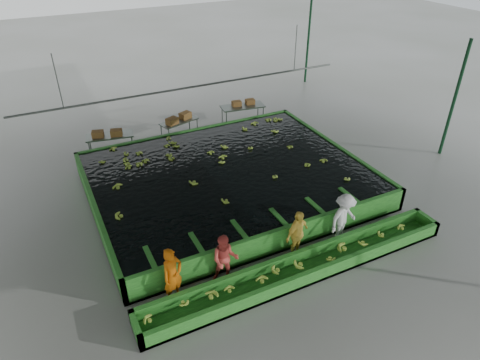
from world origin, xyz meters
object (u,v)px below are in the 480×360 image
worker_b (225,259)px  worker_c (297,234)px  worker_a (173,275)px  packing_table_mid (180,129)px  box_stack_left (108,136)px  box_stack_mid (179,121)px  worker_d (344,218)px  flotation_tank (228,180)px  packing_table_right (243,115)px  box_stack_right (243,105)px  sorting_trough (302,268)px  packing_table_left (111,144)px

worker_b → worker_c: bearing=24.3°
worker_a → packing_table_mid: 10.19m
box_stack_left → box_stack_mid: box_stack_left is taller
worker_c → worker_d: bearing=-18.1°
worker_b → worker_c: (2.41, 0.00, 0.03)m
box_stack_mid → worker_d: bearing=-77.3°
worker_c → packing_table_mid: (-0.38, 9.54, -0.41)m
worker_c → box_stack_left: (-3.75, 9.18, 0.09)m
flotation_tank → packing_table_right: bearing=58.1°
box_stack_left → box_stack_right: bearing=3.5°
worker_c → sorting_trough: bearing=-128.2°
worker_b → packing_table_left: bearing=121.9°
worker_b → box_stack_mid: bearing=102.3°
worker_b → box_stack_left: bearing=122.6°
flotation_tank → packing_table_left: 5.99m
worker_c → packing_table_left: (-3.64, 9.27, -0.37)m
worker_a → packing_table_mid: (3.57, 9.54, -0.45)m
packing_table_left → box_stack_mid: size_ratio=1.47×
worker_d → packing_table_right: worker_d is taller
flotation_tank → sorting_trough: flotation_tank is taller
worker_a → box_stack_right: (6.98, 9.60, 0.11)m
packing_table_mid → packing_table_right: packing_table_right is taller
flotation_tank → box_stack_mid: (-0.10, 5.20, 0.37)m
worker_a → worker_c: bearing=-22.6°
worker_d → box_stack_left: 10.70m
worker_c → box_stack_mid: size_ratio=1.21×
worker_a → worker_b: (1.54, 0.00, -0.06)m
flotation_tank → worker_c: 4.33m
packing_table_left → box_stack_mid: box_stack_mid is taller
box_stack_left → worker_a: bearing=-91.2°
worker_a → packing_table_right: (6.91, 9.52, -0.37)m
packing_table_right → box_stack_left: (-6.71, -0.34, 0.43)m
worker_b → box_stack_right: worker_b is taller
worker_b → box_stack_right: bearing=84.8°
box_stack_left → packing_table_left: bearing=38.2°
flotation_tank → packing_table_mid: 5.24m
sorting_trough → worker_c: 1.03m
sorting_trough → packing_table_mid: packing_table_mid is taller
worker_c → box_stack_left: 9.92m
sorting_trough → box_stack_right: size_ratio=8.63×
worker_c → box_stack_left: size_ratio=1.30×
packing_table_right → box_stack_left: size_ratio=1.70×
worker_b → sorting_trough: bearing=3.6°
worker_c → worker_b: bearing=161.9°
packing_table_mid → packing_table_right: size_ratio=0.85×
sorting_trough → worker_b: (-2.11, 0.80, 0.55)m
worker_b → packing_table_mid: 9.76m
flotation_tank → worker_d: size_ratio=5.85×
worker_c → packing_table_mid: worker_c is taller
flotation_tank → worker_c: bearing=-86.1°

